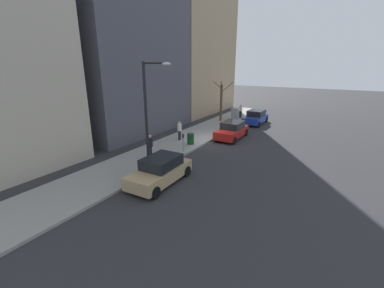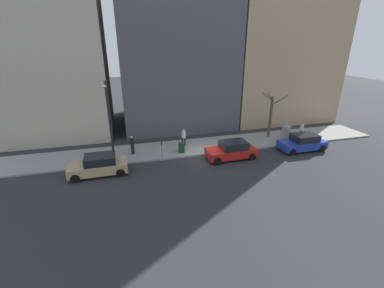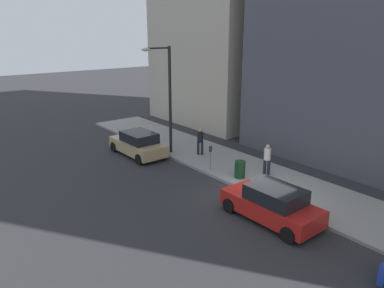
% 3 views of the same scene
% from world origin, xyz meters
% --- Properties ---
extents(ground_plane, '(120.00, 120.00, 0.00)m').
position_xyz_m(ground_plane, '(0.00, 0.00, 0.00)').
color(ground_plane, '#2B2B2D').
extents(sidewalk, '(4.00, 36.00, 0.15)m').
position_xyz_m(sidewalk, '(2.00, 0.00, 0.07)').
color(sidewalk, gray).
rests_on(sidewalk, ground).
extents(parked_car_blue, '(1.94, 4.21, 1.52)m').
position_xyz_m(parked_car_blue, '(-1.18, -8.75, 0.74)').
color(parked_car_blue, '#1E389E').
rests_on(parked_car_blue, ground).
extents(parked_car_red, '(1.97, 4.22, 1.52)m').
position_xyz_m(parked_car_red, '(-1.15, -1.75, 0.74)').
color(parked_car_red, red).
rests_on(parked_car_red, ground).
extents(parked_car_tan, '(1.99, 4.23, 1.52)m').
position_xyz_m(parked_car_tan, '(-1.19, 8.95, 0.74)').
color(parked_car_tan, tan).
rests_on(parked_car_tan, ground).
extents(parking_meter, '(0.14, 0.10, 1.35)m').
position_xyz_m(parking_meter, '(0.45, 3.97, 0.98)').
color(parking_meter, slate).
rests_on(parking_meter, sidewalk).
extents(utility_box, '(0.83, 0.61, 1.43)m').
position_xyz_m(utility_box, '(1.30, -8.65, 0.85)').
color(utility_box, '#A8A399').
rests_on(utility_box, sidewalk).
extents(streetlamp, '(1.97, 0.32, 6.50)m').
position_xyz_m(streetlamp, '(0.28, 7.89, 4.02)').
color(streetlamp, black).
rests_on(streetlamp, sidewalk).
extents(bare_tree, '(1.76, 1.80, 4.57)m').
position_xyz_m(bare_tree, '(2.59, -7.54, 2.36)').
color(bare_tree, brown).
rests_on(bare_tree, sidewalk).
extents(trash_bin, '(0.56, 0.56, 0.90)m').
position_xyz_m(trash_bin, '(0.90, 2.13, 0.60)').
color(trash_bin, '#14381E').
rests_on(trash_bin, sidewalk).
extents(pedestrian_near_meter, '(0.38, 0.36, 1.66)m').
position_xyz_m(pedestrian_near_meter, '(1.24, -10.40, 1.09)').
color(pedestrian_near_meter, '#1E1E2D').
rests_on(pedestrian_near_meter, sidewalk).
extents(pedestrian_midblock, '(0.36, 0.40, 1.66)m').
position_xyz_m(pedestrian_midblock, '(2.35, 1.58, 1.09)').
color(pedestrian_midblock, '#1E1E2D').
rests_on(pedestrian_midblock, sidewalk).
extents(pedestrian_far_corner, '(0.36, 0.36, 1.66)m').
position_xyz_m(pedestrian_far_corner, '(1.66, 6.33, 1.09)').
color(pedestrian_far_corner, '#1E1E2D').
rests_on(pedestrian_far_corner, sidewalk).
extents(office_block_center, '(12.31, 12.31, 18.12)m').
position_xyz_m(office_block_center, '(11.66, 0.59, 9.06)').
color(office_block_center, '#4C4C56').
rests_on(office_block_center, ground).
extents(office_tower_right, '(10.20, 10.20, 19.46)m').
position_xyz_m(office_tower_right, '(10.60, 13.20, 9.73)').
color(office_tower_right, '#BCB29E').
rests_on(office_tower_right, ground).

